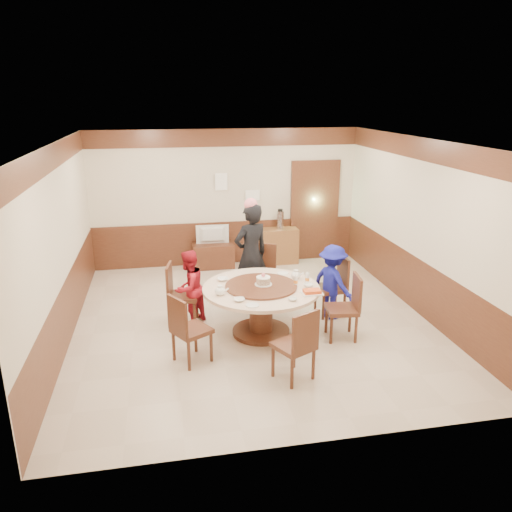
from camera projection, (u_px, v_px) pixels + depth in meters
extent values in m
plane|color=#C5B29E|center=(253.00, 321.00, 7.95)|extent=(6.00, 6.00, 0.00)
plane|color=silver|center=(252.00, 142.00, 7.09)|extent=(6.00, 6.00, 0.00)
cube|color=beige|center=(226.00, 198.00, 10.32)|extent=(5.50, 0.04, 2.80)
cube|color=beige|center=(310.00, 320.00, 4.71)|extent=(5.50, 0.04, 2.80)
cube|color=beige|center=(61.00, 246.00, 7.03)|extent=(0.04, 6.00, 2.80)
cube|color=beige|center=(420.00, 228.00, 8.01)|extent=(0.04, 6.00, 2.80)
cube|color=#4C2617|center=(252.00, 295.00, 7.81)|extent=(5.50, 6.00, 0.90)
cube|color=#4C2617|center=(252.00, 154.00, 7.14)|extent=(5.50, 6.00, 0.35)
cube|color=#4C2617|center=(314.00, 211.00, 10.72)|extent=(1.05, 0.08, 2.18)
cube|color=#86CF93|center=(314.00, 211.00, 10.74)|extent=(0.88, 0.02, 2.05)
cylinder|color=#4C2617|center=(261.00, 331.00, 7.53)|extent=(0.86, 0.86, 0.06)
cylinder|color=#4C2617|center=(261.00, 312.00, 7.43)|extent=(0.34, 0.34, 0.65)
cylinder|color=beige|center=(261.00, 288.00, 7.32)|extent=(1.72, 1.72, 0.05)
cylinder|color=#4C2617|center=(261.00, 286.00, 7.30)|extent=(1.05, 1.05, 0.03)
cube|color=#4C2617|center=(330.00, 288.00, 8.07)|extent=(0.46, 0.46, 0.06)
cube|color=#4C2617|center=(343.00, 272.00, 8.03)|extent=(0.06, 0.42, 0.50)
cube|color=#4C2617|center=(330.00, 302.00, 8.14)|extent=(0.36, 0.36, 0.42)
cube|color=#4C2617|center=(262.00, 276.00, 8.64)|extent=(0.58, 0.58, 0.06)
cube|color=#4C2617|center=(264.00, 257.00, 8.75)|extent=(0.40, 0.20, 0.50)
cube|color=#4C2617|center=(262.00, 289.00, 8.71)|extent=(0.36, 0.36, 0.42)
cube|color=#4C2617|center=(184.00, 296.00, 7.75)|extent=(0.51, 0.51, 0.06)
cube|color=#4C2617|center=(169.00, 280.00, 7.66)|extent=(0.11, 0.42, 0.50)
cube|color=#4C2617|center=(184.00, 311.00, 7.82)|extent=(0.36, 0.36, 0.42)
cube|color=#4C2617|center=(192.00, 330.00, 6.62)|extent=(0.60, 0.60, 0.06)
cube|color=#4C2617|center=(177.00, 316.00, 6.41)|extent=(0.25, 0.38, 0.50)
cube|color=#4C2617|center=(192.00, 347.00, 6.70)|extent=(0.36, 0.36, 0.42)
cube|color=#4C2617|center=(294.00, 346.00, 6.22)|extent=(0.59, 0.59, 0.06)
cube|color=#4C2617|center=(306.00, 332.00, 5.97)|extent=(0.39, 0.23, 0.50)
cube|color=#4C2617|center=(293.00, 363.00, 6.29)|extent=(0.36, 0.36, 0.42)
cube|color=#4C2617|center=(342.00, 310.00, 7.27)|extent=(0.49, 0.49, 0.06)
cube|color=#4C2617|center=(357.00, 292.00, 7.20)|extent=(0.09, 0.42, 0.50)
cube|color=#4C2617|center=(341.00, 324.00, 7.34)|extent=(0.36, 0.36, 0.42)
imported|color=black|center=(251.00, 255.00, 8.37)|extent=(0.75, 0.63, 1.75)
imported|color=#A91625|center=(189.00, 288.00, 7.69)|extent=(0.72, 0.73, 1.19)
imported|color=navy|center=(332.00, 282.00, 7.90)|extent=(0.76, 0.90, 1.21)
cylinder|color=white|center=(263.00, 284.00, 7.31)|extent=(0.26, 0.26, 0.01)
cylinder|color=tan|center=(263.00, 281.00, 7.30)|extent=(0.20, 0.20, 0.09)
cylinder|color=white|center=(263.00, 277.00, 7.28)|extent=(0.21, 0.21, 0.01)
sphere|color=#EB6F7C|center=(263.00, 275.00, 7.27)|extent=(0.06, 0.06, 0.06)
ellipsoid|color=white|center=(220.00, 291.00, 6.99)|extent=(0.17, 0.15, 0.13)
ellipsoid|color=white|center=(296.00, 275.00, 7.61)|extent=(0.17, 0.15, 0.13)
imported|color=white|center=(223.00, 279.00, 7.56)|extent=(0.16, 0.16, 0.04)
imported|color=white|center=(293.00, 299.00, 6.82)|extent=(0.12, 0.12, 0.04)
imported|color=white|center=(239.00, 300.00, 6.80)|extent=(0.15, 0.15, 0.04)
imported|color=white|center=(308.00, 285.00, 7.31)|extent=(0.14, 0.14, 0.04)
cylinder|color=white|center=(252.00, 305.00, 6.65)|extent=(0.18, 0.18, 0.01)
cylinder|color=white|center=(283.00, 273.00, 7.85)|extent=(0.18, 0.18, 0.01)
cube|color=white|center=(312.00, 293.00, 7.05)|extent=(0.30, 0.20, 0.02)
cube|color=#D64818|center=(312.00, 291.00, 7.04)|extent=(0.24, 0.15, 0.04)
cylinder|color=white|center=(296.00, 281.00, 7.32)|extent=(0.06, 0.06, 0.16)
cylinder|color=white|center=(307.00, 278.00, 7.42)|extent=(0.06, 0.06, 0.16)
cube|color=#4C2617|center=(213.00, 255.00, 10.38)|extent=(0.85, 0.45, 0.50)
imported|color=#949597|center=(213.00, 235.00, 10.25)|extent=(0.68, 0.11, 0.39)
cube|color=brown|center=(278.00, 246.00, 10.62)|extent=(0.80, 0.40, 0.75)
cylinder|color=silver|center=(280.00, 220.00, 10.45)|extent=(0.15, 0.15, 0.38)
cube|color=white|center=(221.00, 182.00, 10.15)|extent=(0.25, 0.00, 0.35)
cube|color=white|center=(253.00, 195.00, 10.36)|extent=(0.30, 0.00, 0.22)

